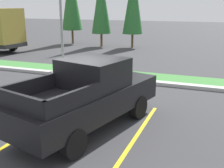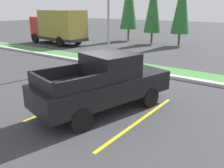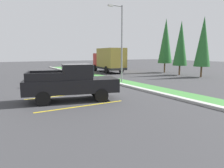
# 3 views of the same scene
# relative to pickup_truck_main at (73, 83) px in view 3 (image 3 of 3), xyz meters

# --- Properties ---
(ground_plane) EXTENTS (120.00, 120.00, 0.00)m
(ground_plane) POSITION_rel_pickup_truck_main_xyz_m (-0.86, 0.50, -1.04)
(ground_plane) COLOR #38383A
(parking_line_near) EXTENTS (0.12, 4.80, 0.01)m
(parking_line_near) POSITION_rel_pickup_truck_main_xyz_m (-1.56, -0.05, -1.04)
(parking_line_near) COLOR yellow
(parking_line_near) RESTS_ON ground
(parking_line_far) EXTENTS (0.12, 4.80, 0.01)m
(parking_line_far) POSITION_rel_pickup_truck_main_xyz_m (1.54, -0.05, -1.04)
(parking_line_far) COLOR yellow
(parking_line_far) RESTS_ON ground
(curb_strip) EXTENTS (56.00, 0.40, 0.15)m
(curb_strip) POSITION_rel_pickup_truck_main_xyz_m (-0.86, 5.50, -0.97)
(curb_strip) COLOR #B2B2AD
(curb_strip) RESTS_ON ground
(grass_median) EXTENTS (56.00, 1.80, 0.06)m
(grass_median) POSITION_rel_pickup_truck_main_xyz_m (-0.86, 6.60, -1.01)
(grass_median) COLOR #42843D
(grass_median) RESTS_ON ground
(pickup_truck_main) EXTENTS (3.14, 5.53, 2.10)m
(pickup_truck_main) POSITION_rel_pickup_truck_main_xyz_m (0.00, 0.00, 0.00)
(pickup_truck_main) COLOR black
(pickup_truck_main) RESTS_ON ground
(cargo_truck_distant) EXTENTS (6.98, 3.00, 3.40)m
(cargo_truck_distant) POSITION_rel_pickup_truck_main_xyz_m (-14.20, 10.42, 0.81)
(cargo_truck_distant) COLOR black
(cargo_truck_distant) RESTS_ON ground
(street_light) EXTENTS (0.24, 1.49, 6.92)m
(street_light) POSITION_rel_pickup_truck_main_xyz_m (-4.69, 6.25, 2.97)
(street_light) COLOR gray
(street_light) RESTS_ON ground
(cypress_tree_leftmost) EXTENTS (1.93, 1.93, 7.44)m
(cypress_tree_leftmost) POSITION_rel_pickup_truck_main_xyz_m (-9.92, 17.03, 3.34)
(cypress_tree_leftmost) COLOR brown
(cypress_tree_leftmost) RESTS_ON ground
(cypress_tree_left_inner) EXTENTS (1.73, 1.73, 6.64)m
(cypress_tree_left_inner) POSITION_rel_pickup_truck_main_xyz_m (-6.51, 16.21, 2.87)
(cypress_tree_left_inner) COLOR brown
(cypress_tree_left_inner) RESTS_ON ground
(cypress_tree_center) EXTENTS (1.76, 1.76, 6.78)m
(cypress_tree_center) POSITION_rel_pickup_truck_main_xyz_m (-3.71, 16.62, 2.95)
(cypress_tree_center) COLOR brown
(cypress_tree_center) RESTS_ON ground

